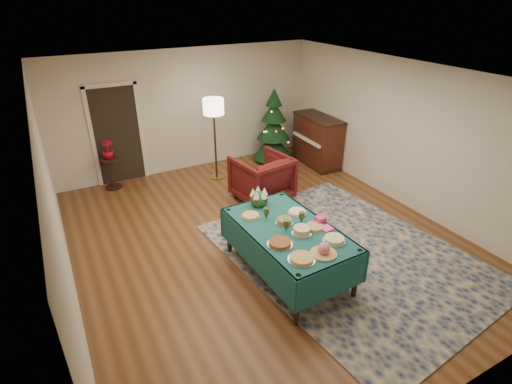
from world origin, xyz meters
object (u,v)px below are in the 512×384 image
floor_lamp (214,112)px  christmas_tree (273,129)px  armchair (262,176)px  potted_plant (108,153)px  buffet_table (288,237)px  side_table (112,174)px  piano (317,141)px  gift_box (320,220)px

floor_lamp → christmas_tree: bearing=10.2°
armchair → potted_plant: size_ratio=2.53×
buffet_table → side_table: bearing=112.4°
piano → potted_plant: bearing=168.2°
armchair → piano: piano is taller
side_table → piano: (4.58, -0.96, 0.24)m
buffet_table → floor_lamp: 3.71m
gift_box → piano: bearing=54.2°
buffet_table → christmas_tree: 4.39m
gift_box → side_table: bearing=117.1°
floor_lamp → side_table: size_ratio=2.65×
armchair → potted_plant: armchair is taller
floor_lamp → side_table: bearing=164.4°
armchair → floor_lamp: floor_lamp is taller
side_table → potted_plant: 0.46m
christmas_tree → piano: (0.82, -0.66, -0.23)m
piano → gift_box: bearing=-125.8°
armchair → christmas_tree: 2.08m
buffet_table → christmas_tree: (2.05, 3.88, 0.17)m
side_table → buffet_table: bearing=-67.6°
side_table → potted_plant: (0.00, -0.00, 0.46)m
gift_box → floor_lamp: 3.75m
gift_box → piano: 4.10m
floor_lamp → side_table: (-2.13, 0.59, -1.19)m
armchair → floor_lamp: size_ratio=0.57×
side_table → potted_plant: potted_plant is taller
floor_lamp → buffet_table: bearing=-96.6°
gift_box → piano: (2.39, 3.31, -0.26)m
side_table → piano: piano is taller
buffet_table → armchair: size_ratio=2.02×
floor_lamp → potted_plant: floor_lamp is taller
gift_box → side_table: size_ratio=0.19×
buffet_table → gift_box: bearing=-11.8°
side_table → potted_plant: bearing=-63.4°
christmas_tree → piano: size_ratio=1.29×
gift_box → floor_lamp: (-0.06, 3.68, 0.68)m
gift_box → christmas_tree: size_ratio=0.07×
armchair → piano: size_ratio=0.74×
buffet_table → piano: 4.31m
floor_lamp → gift_box: bearing=-89.1°
potted_plant → gift_box: bearing=-62.9°
side_table → christmas_tree: (3.77, -0.30, 0.47)m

